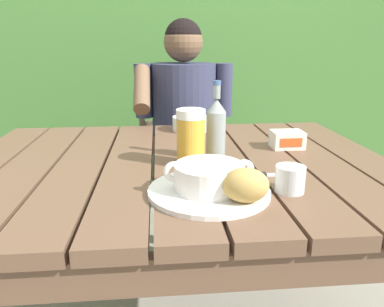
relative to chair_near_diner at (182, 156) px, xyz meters
The scene contains 13 objects.
dining_table 0.95m from the chair_near_diner, 94.72° to the right, with size 1.30×0.99×0.78m.
hedge_backdrop 1.08m from the chair_near_diner, 77.91° to the left, with size 4.08×0.90×2.62m.
chair_near_diner is the anchor object (origin of this frame).
person_eating 0.30m from the chair_near_diner, 90.81° to the right, with size 0.48×0.47×1.23m.
serving_plate 1.23m from the chair_near_diner, 90.70° to the right, with size 0.29×0.29×0.01m.
soup_bowl 1.24m from the chair_near_diner, 90.70° to the right, with size 0.22×0.17×0.07m.
bread_roll 1.32m from the chair_near_diner, 87.60° to the right, with size 0.11×0.09×0.08m.
beer_glass 1.05m from the chair_near_diner, 92.25° to the right, with size 0.08×0.08×0.17m.
beer_bottle 1.01m from the chair_near_diner, 87.41° to the right, with size 0.06×0.06×0.24m.
water_glass_small 1.26m from the chair_near_diner, 81.46° to the right, with size 0.07×0.07×0.06m.
butter_tub 0.94m from the chair_near_diner, 69.81° to the right, with size 0.11×0.08×0.06m.
table_knife 1.14m from the chair_near_diner, 82.14° to the right, with size 0.14×0.02×0.01m.
diner_bowl 0.63m from the chair_near_diner, 90.00° to the right, with size 0.15×0.15×0.06m.
Camera 1 is at (-0.05, -1.06, 1.12)m, focal length 34.21 mm.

